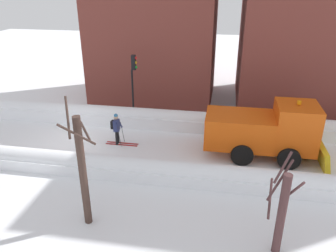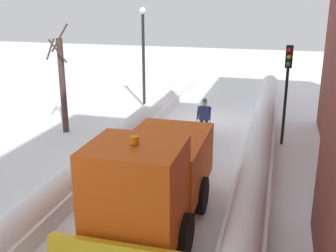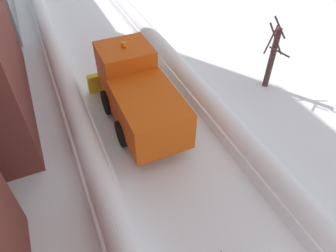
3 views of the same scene
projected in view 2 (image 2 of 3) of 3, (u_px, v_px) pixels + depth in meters
name	position (u px, v px, depth m)	size (l,w,h in m)	color
ground_plane	(150.00, 214.00, 12.24)	(80.00, 80.00, 0.00)	white
snowbank_left	(248.00, 209.00, 11.38)	(1.10, 36.00, 1.20)	white
snowbank_right	(63.00, 190.00, 12.82)	(1.10, 36.00, 0.99)	white
plow_truck	(153.00, 177.00, 11.17)	(3.20, 5.98, 3.12)	#DB510F
skier	(204.00, 116.00, 18.55)	(0.62, 1.80, 1.81)	black
traffic_light_pole	(287.00, 76.00, 16.99)	(0.28, 0.42, 4.24)	black
street_lamp	(143.00, 46.00, 22.99)	(0.40, 0.40, 5.54)	black
bare_tree_near	(62.00, 84.00, 18.90)	(1.00, 1.18, 4.97)	#412F28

